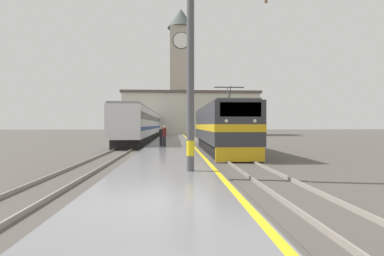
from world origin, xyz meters
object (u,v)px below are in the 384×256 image
at_px(person_on_platform, 161,136).
at_px(second_waiting_passenger, 164,135).
at_px(catenary_mast, 193,71).
at_px(passenger_train, 147,124).
at_px(locomotive_train, 221,128).
at_px(clock_tower, 181,67).

bearing_deg(person_on_platform, second_waiting_passenger, -69.22).
bearing_deg(catenary_mast, passenger_train, 98.31).
distance_m(locomotive_train, person_on_platform, 5.62).
height_order(locomotive_train, passenger_train, locomotive_train).
bearing_deg(locomotive_train, clock_tower, 92.75).
height_order(passenger_train, catenary_mast, catenary_mast).
bearing_deg(locomotive_train, passenger_train, 109.42).
bearing_deg(catenary_mast, person_on_platform, 97.55).
relative_size(person_on_platform, second_waiting_passenger, 0.93).
bearing_deg(locomotive_train, person_on_platform, 150.31).
xyz_separation_m(catenary_mast, second_waiting_passenger, (-1.60, 13.65, -3.01)).
distance_m(catenary_mast, person_on_platform, 14.93).
height_order(second_waiting_passenger, clock_tower, clock_tower).
bearing_deg(second_waiting_passenger, catenary_mast, -83.29).
xyz_separation_m(catenary_mast, person_on_platform, (-1.92, 14.48, -3.09)).
height_order(locomotive_train, clock_tower, clock_tower).
bearing_deg(catenary_mast, locomotive_train, 76.02).
distance_m(passenger_train, catenary_mast, 34.57).
relative_size(catenary_mast, second_waiting_passenger, 4.51).
distance_m(locomotive_train, passenger_train, 23.78).
height_order(locomotive_train, person_on_platform, locomotive_train).
height_order(catenary_mast, clock_tower, clock_tower).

